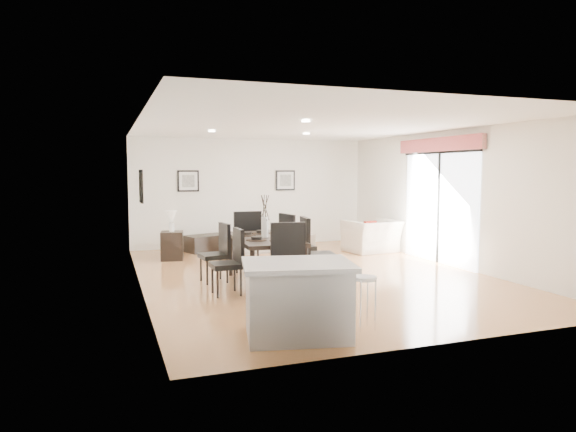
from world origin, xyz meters
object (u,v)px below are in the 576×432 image
object	(u,v)px
side_table	(172,246)
dining_chair_foot	(246,238)
dining_table	(265,242)
dining_chair_wfar	(219,249)
sofa	(274,239)
bar_stool	(364,284)
dining_chair_wnear	(232,258)
coffee_table	(206,243)
armchair	(372,236)
dining_chair_efar	(293,241)
kitchen_island	(298,299)
dining_chair_enear	(313,248)
dining_chair_head	(290,258)

from	to	relation	value
side_table	dining_chair_foot	bearing A→B (deg)	-56.91
dining_table	side_table	distance (m)	3.20
dining_chair_wfar	side_table	distance (m)	2.53
side_table	sofa	bearing A→B (deg)	11.85
side_table	bar_stool	size ratio (longest dim) A/B	0.95
bar_stool	dining_chair_wfar	bearing A→B (deg)	108.69
dining_chair_wnear	coffee_table	bearing A→B (deg)	173.10
armchair	dining_chair_wfar	bearing A→B (deg)	18.93
dining_table	coffee_table	distance (m)	3.93
dining_chair_foot	armchair	bearing A→B (deg)	-156.06
sofa	armchair	size ratio (longest dim) A/B	1.64
dining_chair_efar	side_table	size ratio (longest dim) A/B	1.86
dining_table	dining_chair_wfar	xyz separation A→B (m)	(-0.68, 0.49, -0.16)
kitchen_island	armchair	bearing A→B (deg)	65.89
dining_table	dining_chair_wnear	size ratio (longest dim) A/B	1.93
dining_chair_wfar	dining_chair_efar	distance (m)	1.35
sofa	bar_stool	size ratio (longest dim) A/B	2.96
dining_chair_wfar	coffee_table	distance (m)	3.45
armchair	dining_table	distance (m)	4.20
dining_chair_wfar	bar_stool	bearing A→B (deg)	11.53
armchair	dining_chair_efar	xyz separation A→B (m)	(-2.70, -2.01, 0.26)
sofa	dining_chair_wnear	world-z (taller)	dining_chair_wnear
kitchen_island	sofa	bearing A→B (deg)	86.63
armchair	dining_table	bearing A→B (deg)	29.08
dining_chair_foot	side_table	bearing A→B (deg)	-54.03
sofa	dining_table	bearing A→B (deg)	63.91
dining_chair_wfar	coffee_table	world-z (taller)	dining_chair_wfar
bar_stool	dining_chair_wnear	bearing A→B (deg)	115.77
armchair	dining_chair_enear	size ratio (longest dim) A/B	1.00
armchair	sofa	bearing A→B (deg)	-32.56
coffee_table	sofa	bearing A→B (deg)	-36.07
armchair	dining_chair_foot	size ratio (longest dim) A/B	1.00
sofa	armchair	distance (m)	2.32
kitchen_island	dining_chair_efar	bearing A→B (deg)	82.94
dining_chair_head	coffee_table	distance (m)	5.09
dining_chair_enear	bar_stool	bearing A→B (deg)	-177.43
dining_chair_wfar	dining_chair_foot	size ratio (longest dim) A/B	0.87
dining_table	side_table	world-z (taller)	dining_table
dining_chair_head	side_table	distance (m)	4.31
dining_chair_foot	kitchen_island	world-z (taller)	dining_chair_foot
dining_chair_enear	dining_chair_foot	distance (m)	1.77
dining_chair_wnear	dining_chair_enear	size ratio (longest dim) A/B	0.88
dining_chair_enear	coffee_table	size ratio (longest dim) A/B	1.19
dining_chair_head	bar_stool	xyz separation A→B (m)	(0.39, -1.54, -0.09)
dining_chair_wnear	sofa	bearing A→B (deg)	152.20
dining_table	dining_chair_head	size ratio (longest dim) A/B	1.71
bar_stool	coffee_table	bearing A→B (deg)	95.73
dining_table	dining_chair_wfar	world-z (taller)	dining_chair_wfar
armchair	dining_chair_head	distance (m)	4.97
dining_chair_efar	side_table	world-z (taller)	dining_chair_efar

